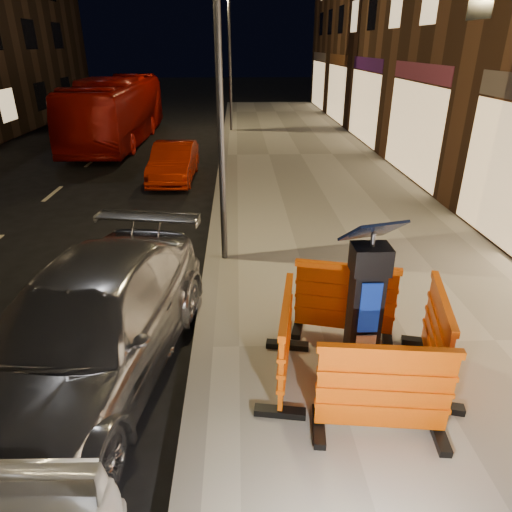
{
  "coord_description": "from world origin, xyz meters",
  "views": [
    {
      "loc": [
        0.55,
        -5.34,
        4.06
      ],
      "look_at": [
        0.8,
        1.0,
        1.1
      ],
      "focal_mm": 32.0,
      "sensor_mm": 36.0,
      "label": 1
    }
  ],
  "objects_px": {
    "barrier_kerbside": "(285,341)",
    "barrier_bldgside": "(436,337)",
    "parking_kiosk": "(365,308)",
    "car_red": "(175,180)",
    "bus_doubledecker": "(121,142)",
    "barrier_back": "(345,300)",
    "car_silver": "(96,375)",
    "barrier_front": "(384,392)"
  },
  "relations": [
    {
      "from": "parking_kiosk",
      "to": "barrier_bldgside",
      "type": "distance_m",
      "value": 1.05
    },
    {
      "from": "barrier_back",
      "to": "barrier_bldgside",
      "type": "distance_m",
      "value": 1.34
    },
    {
      "from": "parking_kiosk",
      "to": "car_red",
      "type": "relative_size",
      "value": 0.57
    },
    {
      "from": "car_silver",
      "to": "bus_doubledecker",
      "type": "relative_size",
      "value": 0.52
    },
    {
      "from": "barrier_back",
      "to": "barrier_kerbside",
      "type": "relative_size",
      "value": 1.0
    },
    {
      "from": "barrier_back",
      "to": "bus_doubledecker",
      "type": "relative_size",
      "value": 0.15
    },
    {
      "from": "barrier_front",
      "to": "barrier_back",
      "type": "bearing_deg",
      "value": 96.58
    },
    {
      "from": "barrier_kerbside",
      "to": "barrier_bldgside",
      "type": "distance_m",
      "value": 1.9
    },
    {
      "from": "barrier_back",
      "to": "bus_doubledecker",
      "type": "height_order",
      "value": "bus_doubledecker"
    },
    {
      "from": "barrier_back",
      "to": "barrier_bldgside",
      "type": "height_order",
      "value": "same"
    },
    {
      "from": "barrier_front",
      "to": "car_red",
      "type": "height_order",
      "value": "barrier_front"
    },
    {
      "from": "barrier_front",
      "to": "barrier_bldgside",
      "type": "relative_size",
      "value": 1.0
    },
    {
      "from": "parking_kiosk",
      "to": "car_silver",
      "type": "xyz_separation_m",
      "value": [
        -3.46,
        0.34,
        -1.18
      ]
    },
    {
      "from": "barrier_kerbside",
      "to": "car_silver",
      "type": "xyz_separation_m",
      "value": [
        -2.51,
        0.34,
        -0.72
      ]
    },
    {
      "from": "car_red",
      "to": "bus_doubledecker",
      "type": "bearing_deg",
      "value": 117.8
    },
    {
      "from": "barrier_bldgside",
      "to": "bus_doubledecker",
      "type": "bearing_deg",
      "value": 38.69
    },
    {
      "from": "bus_doubledecker",
      "to": "barrier_front",
      "type": "bearing_deg",
      "value": -68.43
    },
    {
      "from": "barrier_front",
      "to": "car_silver",
      "type": "height_order",
      "value": "barrier_front"
    },
    {
      "from": "barrier_kerbside",
      "to": "bus_doubledecker",
      "type": "distance_m",
      "value": 17.51
    },
    {
      "from": "barrier_back",
      "to": "barrier_bldgside",
      "type": "bearing_deg",
      "value": -30.42
    },
    {
      "from": "barrier_kerbside",
      "to": "barrier_bldgside",
      "type": "relative_size",
      "value": 1.0
    },
    {
      "from": "barrier_front",
      "to": "barrier_bldgside",
      "type": "xyz_separation_m",
      "value": [
        0.95,
        0.95,
        0.0
      ]
    },
    {
      "from": "parking_kiosk",
      "to": "barrier_kerbside",
      "type": "xyz_separation_m",
      "value": [
        -0.95,
        0.0,
        -0.46
      ]
    },
    {
      "from": "barrier_front",
      "to": "car_red",
      "type": "xyz_separation_m",
      "value": [
        -3.56,
        11.03,
        -0.72
      ]
    },
    {
      "from": "car_silver",
      "to": "car_red",
      "type": "distance_m",
      "value": 9.74
    },
    {
      "from": "car_red",
      "to": "barrier_kerbside",
      "type": "bearing_deg",
      "value": -74.28
    },
    {
      "from": "parking_kiosk",
      "to": "barrier_kerbside",
      "type": "height_order",
      "value": "parking_kiosk"
    },
    {
      "from": "car_silver",
      "to": "parking_kiosk",
      "type": "bearing_deg",
      "value": 4.2
    },
    {
      "from": "car_red",
      "to": "barrier_front",
      "type": "bearing_deg",
      "value": -70.92
    },
    {
      "from": "barrier_bldgside",
      "to": "bus_doubledecker",
      "type": "distance_m",
      "value": 18.23
    },
    {
      "from": "barrier_kerbside",
      "to": "barrier_bldgside",
      "type": "xyz_separation_m",
      "value": [
        1.9,
        0.0,
        0.0
      ]
    },
    {
      "from": "barrier_front",
      "to": "bus_doubledecker",
      "type": "distance_m",
      "value": 18.73
    },
    {
      "from": "barrier_back",
      "to": "barrier_bldgside",
      "type": "relative_size",
      "value": 1.0
    },
    {
      "from": "car_red",
      "to": "parking_kiosk",
      "type": "bearing_deg",
      "value": -69.35
    },
    {
      "from": "barrier_back",
      "to": "car_red",
      "type": "distance_m",
      "value": 9.83
    },
    {
      "from": "bus_doubledecker",
      "to": "barrier_back",
      "type": "bearing_deg",
      "value": -66.1
    },
    {
      "from": "parking_kiosk",
      "to": "barrier_back",
      "type": "height_order",
      "value": "parking_kiosk"
    },
    {
      "from": "barrier_front",
      "to": "barrier_back",
      "type": "xyz_separation_m",
      "value": [
        0.0,
        1.9,
        0.0
      ]
    },
    {
      "from": "barrier_back",
      "to": "parking_kiosk",
      "type": "bearing_deg",
      "value": -75.42
    },
    {
      "from": "parking_kiosk",
      "to": "barrier_bldgside",
      "type": "bearing_deg",
      "value": 11.58
    },
    {
      "from": "barrier_bldgside",
      "to": "bus_doubledecker",
      "type": "xyz_separation_m",
      "value": [
        -7.73,
        16.49,
        -0.72
      ]
    },
    {
      "from": "barrier_bldgside",
      "to": "parking_kiosk",
      "type": "bearing_deg",
      "value": 103.58
    }
  ]
}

